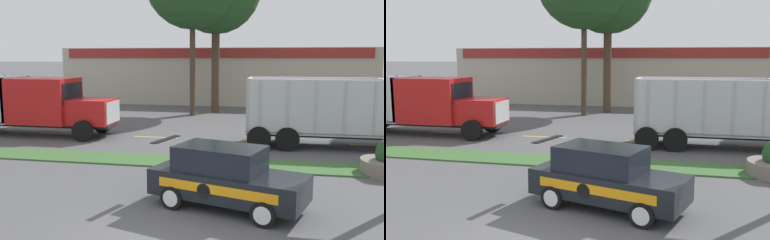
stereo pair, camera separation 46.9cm
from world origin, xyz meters
TOP-DOWN VIEW (x-y plane):
  - grass_verge at (0.00, 7.79)m, footprint 120.00×1.88m
  - centre_line_3 at (-8.99, 12.73)m, footprint 2.40×0.14m
  - centre_line_4 at (-3.59, 12.73)m, footprint 2.40×0.14m
  - centre_line_5 at (1.81, 12.73)m, footprint 2.40×0.14m
  - centre_line_6 at (7.21, 12.73)m, footprint 2.40×0.14m
  - dump_truck_lead at (-10.35, 12.16)m, footprint 11.13×2.75m
  - rally_car at (1.23, 3.03)m, footprint 4.55×2.90m
  - store_building_backdrop at (-2.88, 33.05)m, footprint 26.80×12.10m

SIDE VIEW (x-z plane):
  - centre_line_3 at x=-8.99m, z-range 0.00..0.01m
  - centre_line_4 at x=-3.59m, z-range 0.00..0.01m
  - centre_line_5 at x=1.81m, z-range 0.00..0.01m
  - centre_line_6 at x=7.21m, z-range 0.00..0.01m
  - grass_verge at x=0.00m, z-range 0.00..0.06m
  - rally_car at x=1.23m, z-range 0.00..1.76m
  - dump_truck_lead at x=-10.35m, z-range -0.07..3.20m
  - store_building_backdrop at x=-2.88m, z-range 0.00..4.88m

